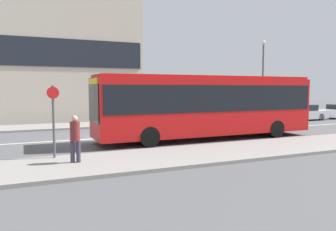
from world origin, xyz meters
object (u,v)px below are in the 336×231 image
Objects in this scene: pedestrian_near_stop at (75,136)px; city_bus at (207,103)px; street_lamp at (263,71)px; parked_car_1 at (301,113)px; bus_stop_sign at (53,116)px; parked_car_0 at (254,115)px.

city_bus is at bearing 38.14° from pedestrian_near_stop.
street_lamp is at bearing 44.86° from pedestrian_near_stop.
bus_stop_sign is at bearing -158.53° from parked_car_1.
city_bus is 12.60m from street_lamp.
pedestrian_near_stop reaches higher than parked_car_0.
bus_stop_sign reaches higher than pedestrian_near_stop.
street_lamp is at bearing 28.82° from bus_stop_sign.
parked_car_0 is at bearing 43.87° from pedestrian_near_stop.
parked_car_0 is at bearing -141.44° from street_lamp.
parked_car_1 is (12.65, 5.70, -1.30)m from city_bus.
city_bus reaches higher than bus_stop_sign.
bus_stop_sign reaches higher than parked_car_1.
city_bus is 1.81× the size of street_lamp.
bus_stop_sign is (-15.70, -8.09, 1.05)m from parked_car_0.
parked_car_0 reaches higher than parked_car_1.
street_lamp is at bearing 38.56° from parked_car_0.
city_bus reaches higher than parked_car_1.
street_lamp is at bearing 31.61° from city_bus.
city_bus is 7.36× the size of pedestrian_near_stop.
pedestrian_near_stop is 1.43m from bus_stop_sign.
bus_stop_sign is 0.40× the size of street_lamp.
parked_car_0 is 4.97m from parked_car_1.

